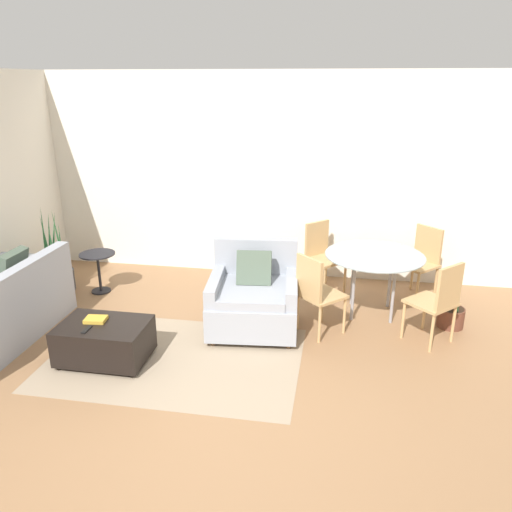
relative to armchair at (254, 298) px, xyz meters
name	(u,v)px	position (x,y,z in m)	size (l,w,h in m)	color
ground_plane	(212,411)	(-0.08, -1.54, -0.35)	(20.00, 20.00, 0.00)	#936B47
wall_back	(270,177)	(-0.08, 1.71, 1.02)	(12.00, 0.06, 2.75)	white
area_rug	(175,358)	(-0.65, -0.79, -0.35)	(2.48, 1.63, 0.01)	gray
armchair	(254,298)	(0.00, 0.00, 0.00)	(1.03, 1.02, 0.93)	#999EA8
ottoman	(105,340)	(-1.31, -0.94, -0.13)	(0.85, 0.58, 0.40)	black
book_stack	(96,319)	(-1.41, -0.89, 0.06)	(0.22, 0.17, 0.03)	gold
tv_remote_primary	(87,329)	(-1.41, -1.07, 0.05)	(0.04, 0.15, 0.01)	black
potted_plant	(57,274)	(-2.71, 0.58, -0.12)	(0.42, 0.42, 1.13)	#333338
side_table	(98,265)	(-2.15, 0.64, 0.02)	(0.45, 0.45, 0.53)	black
dining_table	(374,261)	(1.30, 0.60, 0.30)	(1.13, 1.13, 0.73)	#99A8AD
dining_chair_near_left	(316,290)	(0.68, -0.03, 0.16)	(0.59, 0.59, 0.90)	tan
dining_chair_near_right	(439,298)	(1.93, -0.03, 0.16)	(0.59, 0.59, 0.90)	tan
dining_chair_far_left	(322,252)	(0.68, 1.22, 0.16)	(0.59, 0.59, 0.90)	tan
dining_chair_far_right	(422,257)	(1.93, 1.22, 0.16)	(0.59, 0.59, 0.90)	tan
potted_plant_small	(451,313)	(2.17, 0.40, -0.18)	(0.29, 0.29, 0.69)	brown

